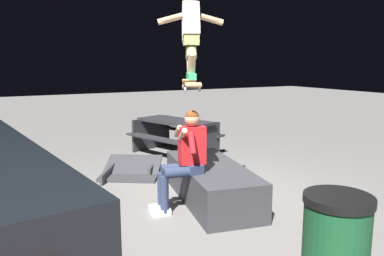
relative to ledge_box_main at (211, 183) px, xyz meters
name	(u,v)px	position (x,y,z in m)	size (l,w,h in m)	color
ground_plane	(210,201)	(-0.02, 0.03, -0.26)	(40.00, 40.00, 0.00)	slate
ledge_box_main	(211,183)	(0.00, 0.00, 0.00)	(2.07, 0.83, 0.52)	#38383D
person_sitting_on_ledge	(184,155)	(-0.15, 0.51, 0.50)	(0.59, 0.78, 1.36)	#2D3856
skateboard	(191,84)	(0.01, 0.32, 1.42)	(1.01, 0.60, 0.13)	#AD8451
skater_airborne	(191,32)	(0.07, 0.30, 2.11)	(0.63, 0.84, 1.12)	#2D9E66
kicker_ramp	(132,172)	(1.73, 0.61, -0.20)	(1.32, 1.33, 0.35)	#38383D
picnic_table_back	(175,131)	(2.80, -0.76, 0.24)	(2.06, 1.84, 0.75)	#28282D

